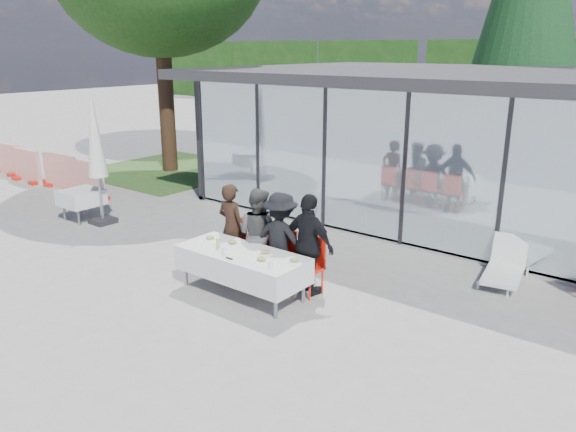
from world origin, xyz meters
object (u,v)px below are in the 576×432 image
object	(u,v)px
diner_a	(232,227)
diner_chair_d	(311,262)
construction_barriers	(29,167)
diner_chair_a	(234,241)
spare_table_left	(81,198)
juice_bottle	(218,243)
diner_c	(281,240)
plate_d	(294,260)
lounger	(506,266)
plate_b	(233,243)
plate_a	(210,238)
diner_chair_b	(260,248)
dining_table	(242,264)
diner_d	(309,245)
diner_b	(258,234)
folded_eyeglasses	(229,258)
plate_extra	(262,260)
market_umbrella	(95,143)
plate_c	(265,253)

from	to	relation	value
diner_a	diner_chair_d	xyz separation A→B (m)	(1.75, 0.05, -0.28)
construction_barriers	diner_chair_a	bearing A→B (deg)	-7.64
diner_chair_a	construction_barriers	xyz separation A→B (m)	(-9.84, 1.32, -0.10)
spare_table_left	juice_bottle	bearing A→B (deg)	-8.91
diner_c	plate_d	xyz separation A→B (m)	(0.70, -0.53, -0.05)
juice_bottle	lounger	bearing A→B (deg)	42.90
diner_chair_a	plate_b	bearing A→B (deg)	-47.67
diner_chair_a	spare_table_left	size ratio (longest dim) A/B	1.13
plate_a	spare_table_left	distance (m)	5.02
diner_chair_b	plate_a	size ratio (longest dim) A/B	4.17
spare_table_left	dining_table	bearing A→B (deg)	-7.27
diner_d	lounger	size ratio (longest dim) A/B	1.22
diner_chair_a	diner_c	size ratio (longest dim) A/B	0.59
diner_b	diner_chair_d	distance (m)	1.14
diner_b	folded_eyeglasses	world-z (taller)	diner_b
diner_chair_d	folded_eyeglasses	bearing A→B (deg)	-125.50
diner_a	lounger	world-z (taller)	diner_a
juice_bottle	folded_eyeglasses	world-z (taller)	juice_bottle
construction_barriers	plate_b	bearing A→B (deg)	-10.39
diner_d	spare_table_left	xyz separation A→B (m)	(-6.68, 0.04, -0.30)
diner_chair_b	construction_barriers	xyz separation A→B (m)	(-10.48, 1.32, -0.10)
diner_d	diner_chair_b	bearing A→B (deg)	3.16
dining_table	diner_chair_b	size ratio (longest dim) A/B	2.32
juice_bottle	spare_table_left	distance (m)	5.46
diner_chair_b	spare_table_left	bearing A→B (deg)	-179.93
folded_eyeglasses	plate_b	bearing A→B (deg)	128.80
plate_extra	dining_table	bearing A→B (deg)	167.08
market_umbrella	construction_barriers	world-z (taller)	market_umbrella
plate_d	market_umbrella	distance (m)	6.35
lounger	plate_extra	bearing A→B (deg)	-128.22
plate_extra	folded_eyeglasses	xyz separation A→B (m)	(-0.47, -0.24, -0.02)
plate_extra	construction_barriers	bearing A→B (deg)	168.99
diner_chair_a	lounger	xyz separation A→B (m)	(4.15, 2.58, -0.28)
diner_c	plate_b	world-z (taller)	diner_c
diner_b	folded_eyeglasses	size ratio (longest dim) A/B	11.77
juice_bottle	lounger	xyz separation A→B (m)	(3.70, 3.44, -0.57)
plate_b	spare_table_left	world-z (taller)	plate_b
plate_c	folded_eyeglasses	distance (m)	0.60
diner_a	diner_d	bearing A→B (deg)	-179.56
plate_extra	folded_eyeglasses	distance (m)	0.53
plate_d	spare_table_left	size ratio (longest dim) A/B	0.27
diner_d	plate_a	distance (m)	1.81
diner_chair_a	spare_table_left	xyz separation A→B (m)	(-4.94, -0.01, 0.02)
plate_c	juice_bottle	distance (m)	0.85
dining_table	plate_b	bearing A→B (deg)	154.91
diner_c	diner_chair_d	bearing A→B (deg)	176.31
folded_eyeglasses	plate_d	bearing A→B (deg)	30.33
plate_a	plate_b	bearing A→B (deg)	6.41
diner_c	lounger	size ratio (longest dim) A/B	1.17
plate_c	spare_table_left	xyz separation A→B (m)	(-6.20, 0.59, -0.22)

